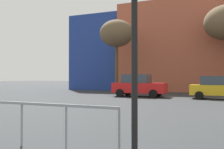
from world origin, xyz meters
The scene contains 5 objects.
parked_car_0 centered at (-9.34, 8.43, 0.95)m, with size 4.39×2.15×1.90m.
parked_car_1 centered at (-3.20, 8.43, 0.86)m, with size 3.99×1.96×1.73m.
traffic_light_near_left centered at (-4.47, -7.65, 3.00)m, with size 0.37×0.37×4.08m.
bare_tree_0 centered at (-13.15, 12.82, 6.28)m, with size 3.61×3.61×7.80m.
pedestrian_railing centered at (-7.87, -7.61, 0.80)m, with size 6.19×0.06×1.03m.
Camera 1 is at (-2.96, -12.27, 1.60)m, focal length 40.76 mm.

